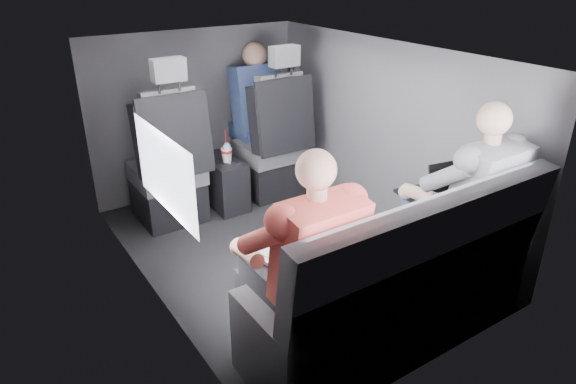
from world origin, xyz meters
TOP-DOWN VIEW (x-y plane):
  - floor at (0.00, 0.00)m, footprint 2.60×2.60m
  - ceiling at (0.00, 0.00)m, footprint 2.60×2.60m
  - panel_left at (-0.90, 0.00)m, footprint 0.02×2.60m
  - panel_right at (0.90, 0.00)m, footprint 0.02×2.60m
  - panel_front at (0.00, 1.30)m, footprint 1.80×0.02m
  - panel_back at (0.00, -1.30)m, footprint 1.80×0.02m
  - side_window at (-0.88, -0.30)m, footprint 0.02×0.75m
  - seatbelt at (0.45, 0.67)m, footprint 0.35×0.11m
  - front_seat_left at (-0.45, 0.84)m, footprint 0.52×0.58m
  - front_seat_right at (0.45, 0.84)m, footprint 0.52×0.58m
  - center_console at (0.00, 0.88)m, footprint 0.24×0.48m
  - rear_bench at (0.00, -1.06)m, footprint 1.60×0.57m
  - soda_cup at (0.00, 0.79)m, footprint 0.09×0.09m
  - water_bottle at (0.00, 0.79)m, footprint 0.06×0.06m
  - laptop_white at (-0.49, -0.83)m, footprint 0.39×0.40m
  - laptop_black at (0.57, -0.81)m, footprint 0.41×0.39m
  - passenger_rear_left at (-0.53, -0.97)m, footprint 0.48×0.60m
  - passenger_rear_right at (0.57, -0.97)m, footprint 0.49×0.61m
  - passenger_front_right at (0.45, 1.10)m, footprint 0.40×0.40m

SIDE VIEW (x-z plane):
  - floor at x=0.00m, z-range 0.00..0.00m
  - center_console at x=0.00m, z-range 0.00..0.41m
  - rear_bench at x=0.00m, z-range -0.15..0.77m
  - front_seat_left at x=-0.45m, z-range -0.23..1.03m
  - front_seat_right at x=0.45m, z-range -0.23..1.03m
  - soda_cup at x=0.00m, z-range 0.34..0.60m
  - water_bottle at x=0.00m, z-range 0.39..0.56m
  - passenger_rear_left at x=-0.53m, z-range 0.02..1.20m
  - passenger_rear_right at x=0.57m, z-range 0.02..1.23m
  - laptop_white at x=-0.49m, z-range 0.51..0.76m
  - laptop_black at x=0.57m, z-range 0.51..0.77m
  - panel_left at x=-0.90m, z-range 0.00..1.35m
  - panel_right at x=0.90m, z-range 0.00..1.35m
  - panel_front at x=0.00m, z-range 0.00..1.35m
  - panel_back at x=0.00m, z-range 0.00..1.35m
  - passenger_front_right at x=0.45m, z-range 0.35..1.15m
  - seatbelt at x=0.45m, z-range 0.50..1.10m
  - side_window at x=-0.88m, z-range 0.69..1.11m
  - ceiling at x=0.00m, z-range 1.35..1.35m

